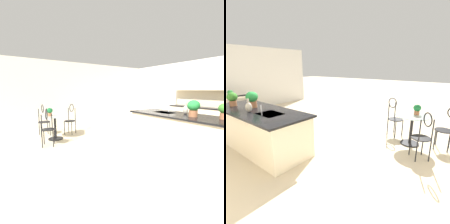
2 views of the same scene
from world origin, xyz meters
TOP-DOWN VIEW (x-y plane):
  - ground_plane at (0.00, 0.00)m, footprint 40.00×40.00m
  - wall_back at (0.00, 3.66)m, footprint 9.00×0.12m
  - wall_left_window at (-4.26, 0.00)m, footprint 0.12×7.80m
  - kitchen_island at (0.30, 0.85)m, footprint 2.80×1.06m
  - back_counter_run at (-0.40, 3.21)m, footprint 2.44×0.64m
  - upper_cabinet_run at (-0.40, 3.18)m, footprint 2.40×0.36m
  - bistro_table at (-2.47, -1.53)m, footprint 0.80×0.80m
  - chair_near_window at (-1.90, -1.88)m, footprint 0.52×0.49m
  - chair_by_island at (-3.19, -1.71)m, footprint 0.49×0.39m
  - chair_toward_desk at (-2.87, -0.89)m, footprint 0.54×0.54m
  - sink_faucet at (-0.25, 1.03)m, footprint 0.02×0.02m
  - potted_plant_on_table at (-2.53, -1.66)m, footprint 0.18×0.18m
  - potted_plant_counter_near at (0.60, 0.79)m, footprint 0.27×0.27m
  - vase_on_counter at (0.25, 1.04)m, footprint 0.13×0.13m

SIDE VIEW (x-z plane):
  - ground_plane at x=0.00m, z-range 0.00..0.00m
  - bistro_table at x=-2.47m, z-range 0.08..0.82m
  - kitchen_island at x=0.30m, z-range 0.00..0.92m
  - back_counter_run at x=-0.40m, z-range -0.27..1.25m
  - chair_near_window at x=-1.90m, z-range 0.05..1.09m
  - chair_by_island at x=-3.19m, z-range 0.05..1.09m
  - chair_toward_desk at x=-2.87m, z-range 0.05..1.09m
  - potted_plant_on_table at x=-2.53m, z-range 0.76..1.01m
  - sink_faucet at x=-0.25m, z-range 0.92..1.14m
  - vase_on_counter at x=0.25m, z-range 0.89..1.17m
  - potted_plant_counter_near at x=0.60m, z-range 0.95..1.33m
  - wall_back at x=0.00m, z-range 0.00..2.70m
  - wall_left_window at x=-4.26m, z-range 0.00..2.70m
  - upper_cabinet_run at x=-0.40m, z-range 1.52..2.28m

